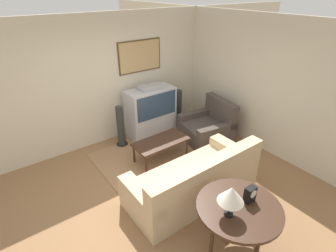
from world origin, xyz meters
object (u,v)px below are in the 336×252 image
object	(u,v)px
armchair	(208,128)
table_lamp	(231,195)
mantel_clock	(250,194)
speaker_tower_left	(121,127)
tv	(151,112)
speaker_tower_right	(178,109)
coffee_table	(161,143)
couch	(195,181)
console_table	(239,211)

from	to	relation	value
armchair	table_lamp	bearing A→B (deg)	-30.44
armchair	mantel_clock	world-z (taller)	mantel_clock
armchair	speaker_tower_left	size ratio (longest dim) A/B	1.23
mantel_clock	armchair	bearing A→B (deg)	56.04
tv	speaker_tower_left	distance (m)	0.81
tv	speaker_tower_right	size ratio (longest dim) A/B	1.32
coffee_table	table_lamp	size ratio (longest dim) A/B	2.62
armchair	speaker_tower_left	bearing A→B (deg)	-109.28
armchair	speaker_tower_left	distance (m)	1.94
tv	speaker_tower_right	xyz separation A→B (m)	(0.79, -0.02, -0.14)
couch	coffee_table	world-z (taller)	couch
coffee_table	console_table	bearing A→B (deg)	-99.81
armchair	tv	bearing A→B (deg)	-127.19
couch	coffee_table	size ratio (longest dim) A/B	2.03
table_lamp	coffee_table	bearing A→B (deg)	75.17
tv	speaker_tower_right	distance (m)	0.81
speaker_tower_right	tv	bearing A→B (deg)	178.21
mantel_clock	speaker_tower_left	bearing A→B (deg)	92.99
tv	speaker_tower_right	bearing A→B (deg)	-1.79
couch	console_table	xyz separation A→B (m)	(-0.23, -1.06, 0.37)
couch	speaker_tower_left	world-z (taller)	speaker_tower_left
couch	coffee_table	distance (m)	1.19
couch	coffee_table	xyz separation A→B (m)	(0.16, 1.18, 0.09)
armchair	mantel_clock	xyz separation A→B (m)	(-1.53, -2.27, 0.56)
speaker_tower_right	mantel_clock	bearing A→B (deg)	-113.91
couch	mantel_clock	distance (m)	1.20
coffee_table	table_lamp	world-z (taller)	table_lamp
armchair	console_table	world-z (taller)	armchair
speaker_tower_left	armchair	bearing A→B (deg)	-28.87
speaker_tower_right	speaker_tower_left	bearing A→B (deg)	180.00
mantel_clock	speaker_tower_right	xyz separation A→B (m)	(1.42, 3.20, -0.41)
console_table	table_lamp	bearing A→B (deg)	-179.37
console_table	mantel_clock	bearing A→B (deg)	-1.16
coffee_table	speaker_tower_left	world-z (taller)	speaker_tower_left
console_table	table_lamp	size ratio (longest dim) A/B	2.55
couch	speaker_tower_right	bearing A→B (deg)	-122.60
tv	mantel_clock	size ratio (longest dim) A/B	5.64
armchair	table_lamp	distance (m)	3.06
tv	speaker_tower_left	world-z (taller)	tv
table_lamp	mantel_clock	xyz separation A→B (m)	(0.38, -0.00, -0.20)
tv	speaker_tower_left	size ratio (longest dim) A/B	1.32
table_lamp	speaker_tower_left	xyz separation A→B (m)	(0.21, 3.20, -0.61)
coffee_table	tv	bearing A→B (deg)	67.42
armchair	speaker_tower_right	world-z (taller)	speaker_tower_right
coffee_table	console_table	world-z (taller)	console_table
tv	mantel_clock	bearing A→B (deg)	-100.98
couch	table_lamp	xyz separation A→B (m)	(-0.44, -1.06, 0.74)
speaker_tower_right	table_lamp	bearing A→B (deg)	-119.31
couch	console_table	world-z (taller)	couch
console_table	armchair	bearing A→B (deg)	53.13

